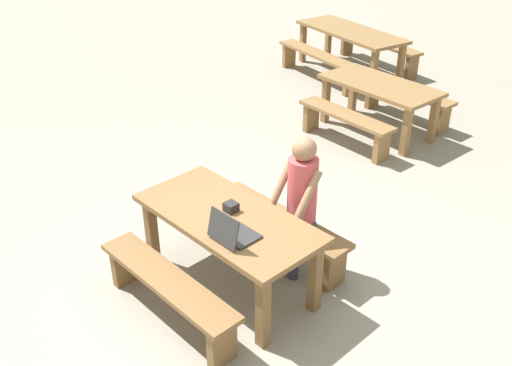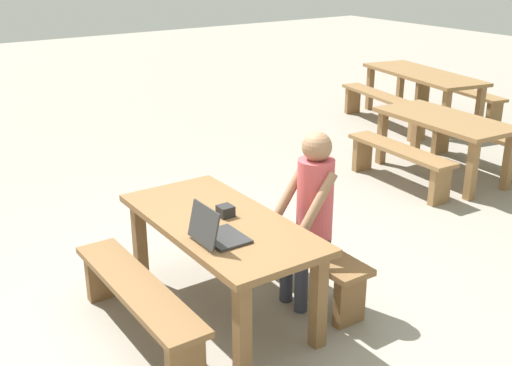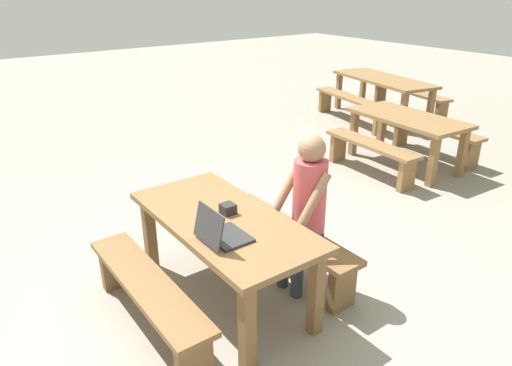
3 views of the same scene
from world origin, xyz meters
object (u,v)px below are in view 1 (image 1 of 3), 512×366
Objects in this scene: laptop at (232,232)px; picnic_table_distant at (351,36)px; picnic_table_front at (228,227)px; person_seated at (299,197)px; picnic_table_rear at (380,91)px; small_pouch at (231,207)px.

laptop is 6.36m from picnic_table_distant.
picnic_table_front is 0.68m from person_seated.
laptop is 0.15× the size of picnic_table_distant.
picnic_table_distant is at bearing 118.38° from picnic_table_front.
picnic_table_rear is 2.48m from picnic_table_distant.
picnic_table_rear is (-1.02, 3.58, -0.18)m from small_pouch.
person_seated is (0.25, 0.62, 0.14)m from picnic_table_front.
small_pouch is at bearing 113.92° from picnic_table_front.
picnic_table_rear is (-1.30, 3.02, -0.17)m from person_seated.
person_seated reaches higher than picnic_table_front.
small_pouch is (-0.31, 0.26, -0.02)m from laptop.
laptop is at bearing -67.38° from picnic_table_rear.
person_seated reaches higher than laptop.
small_pouch is 3.73m from picnic_table_rear.
picnic_table_front is 0.39m from laptop.
picnic_table_front is at bearing -70.45° from picnic_table_rear.
picnic_table_distant is (-2.85, 5.26, -0.13)m from small_pouch.
person_seated is (-0.04, 0.82, -0.04)m from laptop.
picnic_table_rear is at bearing 113.29° from person_seated.
picnic_table_distant reaches higher than picnic_table_front.
picnic_table_front is 3.79m from picnic_table_rear.
person_seated is at bearing 63.52° from small_pouch.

